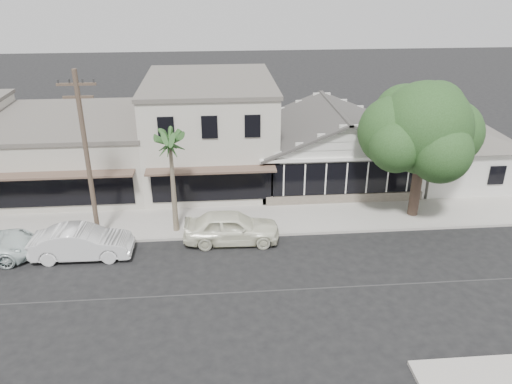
{
  "coord_description": "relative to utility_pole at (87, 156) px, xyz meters",
  "views": [
    {
      "loc": [
        -2.71,
        -18.37,
        13.24
      ],
      "look_at": [
        -0.62,
        6.0,
        2.16
      ],
      "focal_mm": 35.0,
      "sensor_mm": 36.0,
      "label": 1
    }
  ],
  "objects": [
    {
      "name": "side_cottage",
      "position": [
        22.2,
        6.3,
        -3.29
      ],
      "size": [
        6.0,
        6.0,
        3.0
      ],
      "primitive_type": "cube",
      "color": "beige",
      "rests_on": "ground"
    },
    {
      "name": "utility_pole",
      "position": [
        0.0,
        0.0,
        0.0
      ],
      "size": [
        1.8,
        0.24,
        9.0
      ],
      "color": "brown",
      "rests_on": "ground"
    },
    {
      "name": "sidewalk_north",
      "position": [
        1.0,
        1.55,
        -4.71
      ],
      "size": [
        90.0,
        3.5,
        0.15
      ],
      "primitive_type": "cube",
      "color": "#9E9991",
      "rests_on": "ground"
    },
    {
      "name": "corner_shop",
      "position": [
        14.0,
        7.27,
        -2.17
      ],
      "size": [
        10.4,
        8.6,
        5.1
      ],
      "color": "beige",
      "rests_on": "ground"
    },
    {
      "name": "row_building_midnear",
      "position": [
        -3.0,
        8.3,
        -2.69
      ],
      "size": [
        10.0,
        10.0,
        4.2
      ],
      "primitive_type": "cube",
      "color": "beige",
      "rests_on": "ground"
    },
    {
      "name": "row_building_near",
      "position": [
        6.0,
        8.3,
        -1.54
      ],
      "size": [
        8.0,
        10.0,
        6.5
      ],
      "primitive_type": "cube",
      "color": "#BBB6A8",
      "rests_on": "ground"
    },
    {
      "name": "palm_east",
      "position": [
        4.01,
        0.61,
        0.43
      ],
      "size": [
        2.65,
        2.65,
        6.15
      ],
      "color": "#726651",
      "rests_on": "ground"
    },
    {
      "name": "car_0",
      "position": [
        6.98,
        -0.64,
        -3.94
      ],
      "size": [
        5.07,
        2.2,
        1.7
      ],
      "primitive_type": "imported",
      "rotation": [
        0.0,
        0.0,
        1.53
      ],
      "color": "white",
      "rests_on": "ground"
    },
    {
      "name": "ground",
      "position": [
        9.0,
        -5.2,
        -4.79
      ],
      "size": [
        140.0,
        140.0,
        0.0
      ],
      "primitive_type": "plane",
      "color": "black",
      "rests_on": "ground"
    },
    {
      "name": "car_1",
      "position": [
        -0.45,
        -1.53,
        -3.98
      ],
      "size": [
        4.9,
        1.74,
        1.61
      ],
      "primitive_type": "imported",
      "rotation": [
        0.0,
        0.0,
        1.56
      ],
      "color": "silver",
      "rests_on": "ground"
    },
    {
      "name": "shade_tree",
      "position": [
        17.48,
        1.62,
        0.38
      ],
      "size": [
        7.07,
        6.4,
        7.85
      ],
      "rotation": [
        0.0,
        0.0,
        0.2
      ],
      "color": "#4C3A2E",
      "rests_on": "ground"
    }
  ]
}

